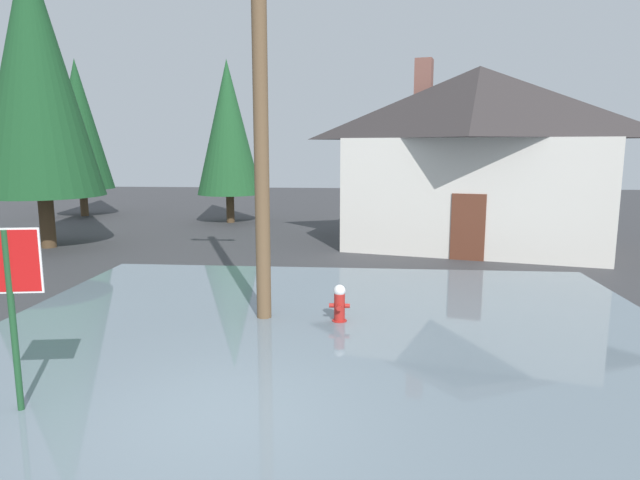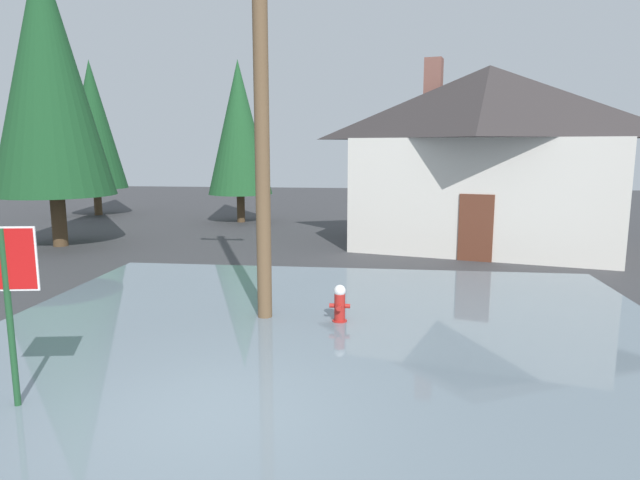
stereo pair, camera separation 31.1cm
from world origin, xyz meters
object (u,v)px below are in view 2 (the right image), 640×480
Objects in this scene: pine_tree_mid_left at (47,74)px; pine_tree_short_left at (239,128)px; stop_sign_near at (6,280)px; pine_tree_tall_left at (93,125)px; fire_hydrant at (340,305)px; house at (486,154)px; utility_pole at (261,67)px.

pine_tree_short_left is at bearing 55.66° from pine_tree_mid_left.
pine_tree_tall_left reaches higher than stop_sign_near.
pine_tree_mid_left is 1.37× the size of pine_tree_short_left.
stop_sign_near is at bearing -60.60° from pine_tree_mid_left.
house reaches higher than fire_hydrant.
house is 1.37× the size of pine_tree_short_left.
fire_hydrant is 0.11× the size of pine_tree_short_left.
pine_tree_mid_left is (3.22, -8.54, 1.30)m from pine_tree_tall_left.
pine_tree_tall_left reaches higher than house.
fire_hydrant is 4.66m from utility_pole.
pine_tree_mid_left reaches higher than fire_hydrant.
pine_tree_short_left is at bearing 95.70° from stop_sign_near.
pine_tree_short_left is at bearing 106.50° from utility_pole.
stop_sign_near is 13.68m from pine_tree_mid_left.
pine_tree_tall_left is at bearing 158.78° from house.
utility_pole is (2.36, 4.06, 3.07)m from stop_sign_near.
stop_sign_near is 3.05× the size of fire_hydrant.
pine_tree_tall_left is (-9.64, 19.93, 2.71)m from stop_sign_near.
utility_pole is (-1.48, 0.13, 4.41)m from fire_hydrant.
fire_hydrant is 21.30m from pine_tree_tall_left.
house is (8.01, 13.08, 1.40)m from stop_sign_near.
utility_pole is at bearing -52.90° from pine_tree_tall_left.
fire_hydrant is at bearing -68.32° from pine_tree_short_left.
pine_tree_short_left is at bearing 111.68° from fire_hydrant.
house is 1.00× the size of pine_tree_mid_left.
pine_tree_mid_left is at bearing -69.32° from pine_tree_tall_left.
utility_pole is 1.29× the size of pine_tree_short_left.
utility_pole is 0.94× the size of house.
pine_tree_short_left is (-1.81, 18.13, 2.48)m from stop_sign_near.
stop_sign_near is 0.32× the size of pine_tree_tall_left.
fire_hydrant is (3.83, 3.94, -1.34)m from stop_sign_near.
pine_tree_mid_left is at bearing 143.98° from fire_hydrant.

